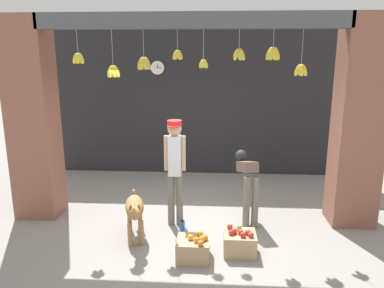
# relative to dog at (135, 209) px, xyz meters

# --- Properties ---
(ground_plane) EXTENTS (60.00, 60.00, 0.00)m
(ground_plane) POSITION_rel_dog_xyz_m (0.80, 0.52, -0.48)
(ground_plane) COLOR gray
(shop_back_wall) EXTENTS (6.59, 0.12, 3.34)m
(shop_back_wall) POSITION_rel_dog_xyz_m (0.80, 3.37, 1.19)
(shop_back_wall) COLOR #232326
(shop_back_wall) RESTS_ON ground_plane
(shop_pillar_left) EXTENTS (0.70, 0.60, 3.34)m
(shop_pillar_left) POSITION_rel_dog_xyz_m (-1.84, 0.82, 1.19)
(shop_pillar_left) COLOR brown
(shop_pillar_left) RESTS_ON ground_plane
(shop_pillar_right) EXTENTS (0.70, 0.60, 3.34)m
(shop_pillar_right) POSITION_rel_dog_xyz_m (3.45, 0.82, 1.19)
(shop_pillar_right) COLOR brown
(shop_pillar_right) RESTS_ON ground_plane
(storefront_awning) EXTENTS (4.69, 0.30, 0.97)m
(storefront_awning) POSITION_rel_dog_xyz_m (0.80, 0.64, 2.67)
(storefront_awning) COLOR #4C4C51
(dog) EXTENTS (0.43, 0.99, 0.70)m
(dog) POSITION_rel_dog_xyz_m (0.00, 0.00, 0.00)
(dog) COLOR #9E7042
(dog) RESTS_ON ground_plane
(shopkeeper) EXTENTS (0.34, 0.29, 1.74)m
(shopkeeper) POSITION_rel_dog_xyz_m (0.56, 0.52, 0.56)
(shopkeeper) COLOR #6B665B
(shopkeeper) RESTS_ON ground_plane
(worker_stooping) EXTENTS (0.36, 0.85, 1.12)m
(worker_stooping) POSITION_rel_dog_xyz_m (1.73, 0.72, 0.27)
(worker_stooping) COLOR #6B665B
(worker_stooping) RESTS_ON ground_plane
(fruit_crate_oranges) EXTENTS (0.45, 0.42, 0.36)m
(fruit_crate_oranges) POSITION_rel_dog_xyz_m (0.91, -0.51, -0.32)
(fruit_crate_oranges) COLOR tan
(fruit_crate_oranges) RESTS_ON ground_plane
(fruit_crate_apples) EXTENTS (0.45, 0.40, 0.37)m
(fruit_crate_apples) POSITION_rel_dog_xyz_m (1.55, -0.32, -0.32)
(fruit_crate_apples) COLOR tan
(fruit_crate_apples) RESTS_ON ground_plane
(water_bottle) EXTENTS (0.08, 0.08, 0.25)m
(water_bottle) POSITION_rel_dog_xyz_m (0.70, 0.17, -0.36)
(water_bottle) COLOR #2D60AD
(water_bottle) RESTS_ON ground_plane
(wall_clock) EXTENTS (0.32, 0.03, 0.32)m
(wall_clock) POSITION_rel_dog_xyz_m (-0.12, 3.29, 1.96)
(wall_clock) COLOR black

